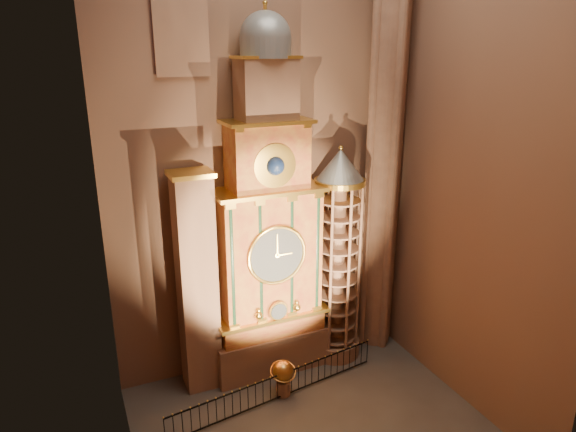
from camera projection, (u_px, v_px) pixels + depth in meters
name	position (u px, v px, depth m)	size (l,w,h in m)	color
floor	(315.00, 430.00, 21.17)	(14.00, 14.00, 0.00)	#383330
wall_back	(258.00, 142.00, 22.93)	(22.00, 22.00, 0.00)	brown
wall_left	(109.00, 192.00, 15.01)	(22.00, 22.00, 0.00)	brown
wall_right	(476.00, 154.00, 20.45)	(22.00, 22.00, 0.00)	brown
astronomical_clock	(268.00, 240.00, 23.38)	(5.60, 2.41, 16.70)	#8C634C
portrait_tower	(197.00, 283.00, 22.56)	(1.80, 1.60, 10.20)	#8C634C
stair_turret	(337.00, 258.00, 24.96)	(2.50, 2.50, 10.80)	#8C634C
gothic_pier	(386.00, 136.00, 24.43)	(2.04, 2.04, 22.00)	#8C634C
stained_glass_window	(180.00, 7.00, 19.89)	(2.20, 0.14, 5.20)	navy
celestial_globe	(283.00, 375.00, 23.02)	(1.28, 1.22, 1.71)	#8C634C
iron_railing	(278.00, 387.00, 22.79)	(10.30, 1.54, 1.23)	black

